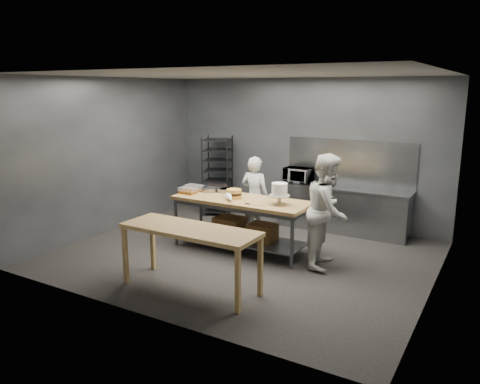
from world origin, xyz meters
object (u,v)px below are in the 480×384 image
(speed_rack, at_px, (218,176))
(chef_right, at_px, (328,211))
(work_table, at_px, (242,218))
(near_counter, at_px, (190,234))
(frosted_cake_stand, at_px, (279,191))
(microwave, at_px, (298,175))
(chef_behind, at_px, (255,197))
(layer_cake, at_px, (234,194))

(speed_rack, bearing_deg, chef_right, -29.20)
(speed_rack, bearing_deg, work_table, -47.25)
(near_counter, relative_size, frosted_cake_stand, 5.58)
(near_counter, bearing_deg, microwave, 90.04)
(speed_rack, xyz_separation_m, chef_behind, (1.52, -1.05, -0.08))
(chef_right, relative_size, layer_cake, 6.89)
(microwave, height_order, layer_cake, microwave)
(near_counter, relative_size, layer_cake, 7.62)
(frosted_cake_stand, bearing_deg, chef_behind, 137.36)
(chef_behind, bearing_deg, chef_right, 154.36)
(work_table, height_order, near_counter, work_table)
(work_table, xyz_separation_m, layer_cake, (-0.15, -0.03, 0.43))
(chef_right, xyz_separation_m, microwave, (-1.33, 1.90, 0.15))
(work_table, xyz_separation_m, microwave, (0.20, 1.94, 0.48))
(chef_right, distance_m, microwave, 2.32)
(microwave, bearing_deg, chef_right, -54.91)
(work_table, height_order, layer_cake, layer_cake)
(near_counter, relative_size, speed_rack, 1.14)
(work_table, relative_size, layer_cake, 9.14)
(work_table, height_order, frosted_cake_stand, frosted_cake_stand)
(work_table, distance_m, frosted_cake_stand, 0.93)
(near_counter, xyz_separation_m, microwave, (-0.00, 3.73, 0.24))
(chef_right, bearing_deg, chef_behind, 57.53)
(chef_right, bearing_deg, speed_rack, 52.25)
(frosted_cake_stand, bearing_deg, layer_cake, 179.40)
(microwave, distance_m, frosted_cake_stand, 2.05)
(near_counter, bearing_deg, chef_behind, 98.65)
(speed_rack, bearing_deg, microwave, 2.39)
(work_table, distance_m, speed_rack, 2.54)
(chef_behind, xyz_separation_m, chef_right, (1.72, -0.76, 0.13))
(layer_cake, bearing_deg, speed_rack, 129.72)
(work_table, bearing_deg, chef_right, 1.51)
(speed_rack, height_order, chef_right, chef_right)
(chef_right, height_order, layer_cake, chef_right)
(work_table, relative_size, speed_rack, 1.37)
(chef_right, distance_m, frosted_cake_stand, 0.84)
(work_table, distance_m, microwave, 2.00)
(work_table, bearing_deg, layer_cake, -167.59)
(near_counter, xyz_separation_m, speed_rack, (-1.92, 3.65, 0.04))
(chef_behind, bearing_deg, near_counter, 96.93)
(frosted_cake_stand, xyz_separation_m, layer_cake, (-0.87, 0.01, -0.15))
(work_table, relative_size, chef_right, 1.33)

